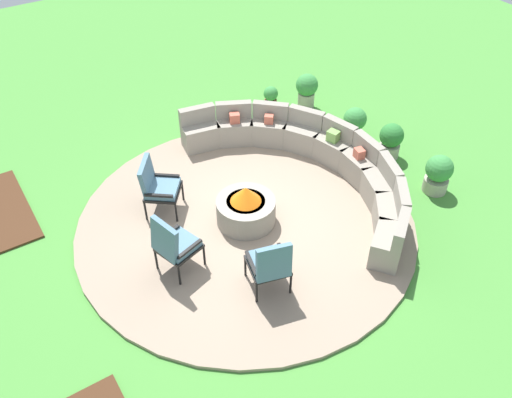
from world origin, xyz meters
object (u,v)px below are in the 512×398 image
Objects in this scene: lounge_chair_back_left at (270,263)px; potted_plant_2 at (391,140)px; lounge_chair_front_right at (174,244)px; fire_pit at (246,208)px; potted_plant_0 at (271,97)px; potted_plant_4 at (438,173)px; curved_stone_bench at (313,160)px; potted_plant_3 at (355,121)px; potted_plant_1 at (307,89)px; lounge_chair_front_left at (157,185)px.

potted_plant_2 is (-1.56, 3.86, -0.21)m from lounge_chair_back_left.
lounge_chair_front_right is at bearing 147.13° from lounge_chair_back_left.
fire_pit reaches higher than potted_plant_0.
fire_pit is 0.99× the size of lounge_chair_back_left.
potted_plant_4 is at bearing 19.29° from lounge_chair_back_left.
curved_stone_bench is 6.80× the size of potted_plant_2.
lounge_chair_front_right is 4.92m from potted_plant_3.
lounge_chair_back_left is at bearing -67.96° from potted_plant_2.
potted_plant_2 is 0.91m from potted_plant_3.
potted_plant_2 is at bearing 8.56° from potted_plant_3.
lounge_chair_front_right is (0.36, -1.48, 0.28)m from fire_pit.
potted_plant_4 reaches higher than potted_plant_2.
lounge_chair_front_right is 5.42m from potted_plant_1.
curved_stone_bench is 6.58× the size of potted_plant_4.
fire_pit is at bearing -72.42° from potted_plant_3.
potted_plant_4 is (-0.33, 3.83, -0.20)m from lounge_chair_back_left.
lounge_chair_front_left is 1.42× the size of potted_plant_2.
lounge_chair_back_left reaches higher than potted_plant_3.
curved_stone_bench is 2.52m from potted_plant_1.
potted_plant_3 is (-0.90, -0.14, -0.02)m from potted_plant_2.
lounge_chair_front_left is at bearing 118.09° from lounge_chair_back_left.
lounge_chair_front_left is (-0.63, -2.80, 0.21)m from curved_stone_bench.
lounge_chair_front_left reaches higher than curved_stone_bench.
potted_plant_4 is at bearing 2.95° from potted_plant_3.
lounge_chair_back_left is 4.47m from potted_plant_3.
curved_stone_bench is at bearing 86.26° from lounge_chair_front_right.
potted_plant_3 is at bearing 127.52° from lounge_chair_front_left.
potted_plant_1 is 1.05× the size of potted_plant_4.
lounge_chair_front_left is 1.37× the size of potted_plant_4.
lounge_chair_front_right is 1.53× the size of potted_plant_2.
potted_plant_3 is at bearing 107.58° from fire_pit.
lounge_chair_back_left is 1.35× the size of potted_plant_4.
potted_plant_1 is (-2.09, 1.41, 0.05)m from curved_stone_bench.
fire_pit is 1.53m from lounge_chair_back_left.
lounge_chair_back_left reaches higher than potted_plant_1.
potted_plant_1 is at bearing 104.52° from lounge_chair_front_right.
lounge_chair_back_left is at bearing -49.97° from curved_stone_bench.
potted_plant_4 is at bearing 3.55° from potted_plant_1.
lounge_chair_back_left is at bearing -42.52° from potted_plant_1.
potted_plant_1 is at bearing 146.86° from lounge_chair_front_left.
curved_stone_bench is at bearing -34.00° from potted_plant_1.
curved_stone_bench is 2.23m from potted_plant_4.
lounge_chair_front_left is at bearing -90.33° from potted_plant_3.
curved_stone_bench is 1.64m from potted_plant_3.
lounge_chair_front_right reaches higher than potted_plant_2.
potted_plant_2 reaches higher than potted_plant_3.
potted_plant_4 is at bearing 13.03° from potted_plant_0.
lounge_chair_back_left is at bearing -18.69° from fire_pit.
lounge_chair_front_left is at bearing -102.76° from curved_stone_bench.
potted_plant_2 is at bearing 92.17° from fire_pit.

